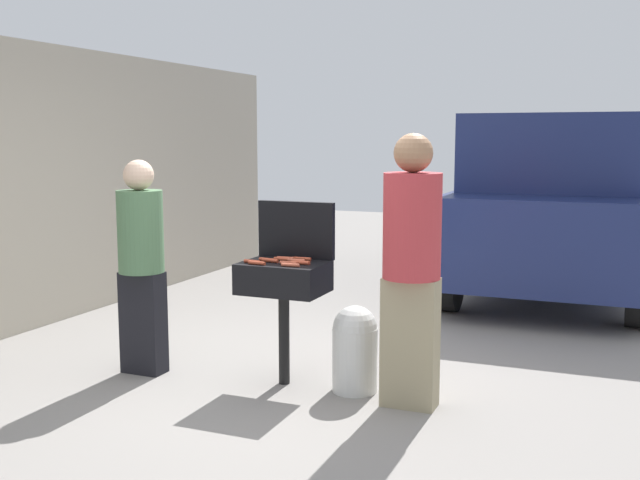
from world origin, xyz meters
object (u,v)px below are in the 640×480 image
Objects in this scene: hot_dog_6 at (296,261)px; hot_dog_2 at (302,259)px; hot_dog_10 at (300,263)px; person_left at (141,259)px; hot_dog_9 at (301,262)px; person_right at (412,261)px; bbq_grill at (284,282)px; hot_dog_1 at (270,261)px; hot_dog_5 at (282,259)px; hot_dog_4 at (252,262)px; hot_dog_3 at (257,263)px; hot_dog_11 at (289,263)px; parked_minivan at (555,203)px; hot_dog_8 at (285,258)px; propane_tank at (355,347)px; hot_dog_7 at (267,260)px; hot_dog_0 at (290,265)px.

hot_dog_2 is at bearing 84.75° from hot_dog_6.
person_left is (-1.25, -0.13, -0.03)m from hot_dog_10.
hot_dog_9 is 0.83m from person_right.
hot_dog_2 is at bearing 53.92° from bbq_grill.
hot_dog_2 is 0.08× the size of person_left.
hot_dog_1 is 1.00× the size of hot_dog_5.
hot_dog_4 is at bearing -162.20° from hot_dog_9.
hot_dog_11 is at bearing 22.36° from hot_dog_3.
hot_dog_3 is 0.07m from hot_dog_4.
hot_dog_1 is at bearing 69.33° from parked_minivan.
hot_dog_9 is (0.33, 0.11, 0.00)m from hot_dog_4.
hot_dog_8 is (0.16, 0.22, 0.00)m from hot_dog_4.
propane_tank is 0.81m from person_right.
hot_dog_2 and hot_dog_8 have the same top height.
person_left reaches higher than hot_dog_10.
hot_dog_5 is 1.00× the size of hot_dog_9.
person_right reaches higher than person_left.
hot_dog_2 is at bearing 85.60° from hot_dog_11.
person_left is (-1.10, -0.17, 0.12)m from bbq_grill.
person_right is (1.10, -0.09, 0.07)m from hot_dog_7.
hot_dog_0 is 0.11m from hot_dog_10.
hot_dog_8 is (0.00, 0.05, 0.00)m from hot_dog_5.
hot_dog_6 reaches higher than propane_tank.
hot_dog_5 is at bearing 66.54° from hot_dog_3.
hot_dog_2 is 0.91m from person_right.
person_right reaches higher than hot_dog_5.
hot_dog_6 is at bearing -179.44° from propane_tank.
hot_dog_11 reaches higher than propane_tank.
hot_dog_4 is 1.00× the size of hot_dog_5.
hot_dog_7 is 0.99m from person_left.
hot_dog_1 and hot_dog_4 have the same top height.
hot_dog_4 is at bearing -138.81° from hot_dog_2.
hot_dog_5 is at bearing 69.57° from parked_minivan.
hot_dog_1 is 0.19m from hot_dog_6.
hot_dog_4 and hot_dog_7 have the same top height.
hot_dog_1 is 1.00× the size of hot_dog_7.
person_left is (-1.01, -0.14, -0.03)m from hot_dog_1.
hot_dog_2 is 0.36m from hot_dog_3.
hot_dog_11 is (-0.07, -0.06, 0.00)m from hot_dog_9.
hot_dog_4 is at bearing -139.65° from hot_dog_1.
hot_dog_2 is at bearing 41.19° from hot_dog_4.
hot_dog_11 is at bearing -49.52° from hot_dog_5.
hot_dog_10 reaches higher than bbq_grill.
parked_minivan reaches higher than bbq_grill.
hot_dog_4 is at bearing 4.12° from person_right.
hot_dog_7 is 1.00× the size of hot_dog_8.
hot_dog_7 is 4.53m from parked_minivan.
hot_dog_4 is 0.27m from hot_dog_8.
hot_dog_8 is 0.08× the size of person_left.
hot_dog_0 and hot_dog_1 have the same top height.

